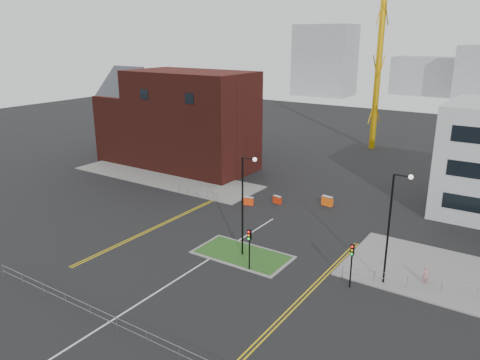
# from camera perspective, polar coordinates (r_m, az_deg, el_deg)

# --- Properties ---
(ground) EXTENTS (200.00, 200.00, 0.00)m
(ground) POSITION_cam_1_polar(r_m,az_deg,el_deg) (37.79, -9.17, -12.78)
(ground) COLOR black
(ground) RESTS_ON ground
(pavement_left) EXTENTS (28.00, 8.00, 0.12)m
(pavement_left) POSITION_cam_1_polar(r_m,az_deg,el_deg) (65.27, -9.15, 0.37)
(pavement_left) COLOR slate
(pavement_left) RESTS_ON ground
(island_kerb) EXTENTS (8.60, 4.60, 0.08)m
(island_kerb) POSITION_cam_1_polar(r_m,az_deg,el_deg) (42.21, 0.29, -9.09)
(island_kerb) COLOR slate
(island_kerb) RESTS_ON ground
(grass_island) EXTENTS (8.00, 4.00, 0.12)m
(grass_island) POSITION_cam_1_polar(r_m,az_deg,el_deg) (42.20, 0.29, -9.07)
(grass_island) COLOR #224B19
(grass_island) RESTS_ON ground
(brick_building) EXTENTS (24.20, 10.07, 14.24)m
(brick_building) POSITION_cam_1_polar(r_m,az_deg,el_deg) (69.99, -7.89, 7.28)
(brick_building) COLOR #401510
(brick_building) RESTS_ON ground
(streetlamp_island) EXTENTS (1.46, 0.36, 9.18)m
(streetlamp_island) POSITION_cam_1_polar(r_m,az_deg,el_deg) (40.01, 0.57, -2.26)
(streetlamp_island) COLOR black
(streetlamp_island) RESTS_ON ground
(streetlamp_right_near) EXTENTS (1.46, 0.36, 9.18)m
(streetlamp_right_near) POSITION_cam_1_polar(r_m,az_deg,el_deg) (37.18, 18.08, -4.71)
(streetlamp_right_near) COLOR black
(streetlamp_right_near) RESTS_ON ground
(traffic_light_island) EXTENTS (0.28, 0.33, 3.65)m
(traffic_light_island) POSITION_cam_1_polar(r_m,az_deg,el_deg) (38.61, 1.14, -7.57)
(traffic_light_island) COLOR black
(traffic_light_island) RESTS_ON ground
(traffic_light_right) EXTENTS (0.28, 0.33, 3.65)m
(traffic_light_right) POSITION_cam_1_polar(r_m,az_deg,el_deg) (37.12, 13.47, -9.15)
(traffic_light_right) COLOR black
(traffic_light_right) RESTS_ON ground
(railing_front) EXTENTS (24.05, 0.05, 1.10)m
(railing_front) POSITION_cam_1_polar(r_m,az_deg,el_deg) (33.94, -16.33, -15.54)
(railing_front) COLOR gray
(railing_front) RESTS_ON ground
(railing_left) EXTENTS (6.05, 0.05, 1.10)m
(railing_left) POSITION_cam_1_polar(r_m,az_deg,el_deg) (56.54, -5.16, -1.41)
(railing_left) COLOR gray
(railing_left) RESTS_ON ground
(railing_right) EXTENTS (19.05, 5.05, 1.10)m
(railing_right) POSITION_cam_1_polar(r_m,az_deg,el_deg) (39.54, 26.99, -11.87)
(railing_right) COLOR gray
(railing_right) RESTS_ON ground
(centre_line) EXTENTS (0.15, 30.00, 0.01)m
(centre_line) POSITION_cam_1_polar(r_m,az_deg,el_deg) (39.07, -7.16, -11.60)
(centre_line) COLOR silver
(centre_line) RESTS_ON ground
(yellow_left_a) EXTENTS (0.12, 24.00, 0.01)m
(yellow_left_a) POSITION_cam_1_polar(r_m,az_deg,el_deg) (49.91, -9.08, -5.06)
(yellow_left_a) COLOR gold
(yellow_left_a) RESTS_ON ground
(yellow_left_b) EXTENTS (0.12, 24.00, 0.01)m
(yellow_left_b) POSITION_cam_1_polar(r_m,az_deg,el_deg) (49.72, -8.82, -5.14)
(yellow_left_b) COLOR gold
(yellow_left_b) RESTS_ON ground
(yellow_right_a) EXTENTS (0.12, 20.00, 0.01)m
(yellow_right_a) POSITION_cam_1_polar(r_m,az_deg,el_deg) (37.50, 8.43, -12.99)
(yellow_right_a) COLOR gold
(yellow_right_a) RESTS_ON ground
(yellow_right_b) EXTENTS (0.12, 20.00, 0.01)m
(yellow_right_b) POSITION_cam_1_polar(r_m,az_deg,el_deg) (37.39, 8.86, -13.11)
(yellow_right_b) COLOR gold
(yellow_right_b) RESTS_ON ground
(skyline_a) EXTENTS (18.00, 12.00, 22.00)m
(skyline_a) POSITION_cam_1_polar(r_m,az_deg,el_deg) (156.93, 10.28, 14.16)
(skyline_a) COLOR gray
(skyline_a) RESTS_ON ground
(skyline_d) EXTENTS (30.00, 12.00, 12.00)m
(skyline_d) POSITION_cam_1_polar(r_m,az_deg,el_deg) (166.99, 23.36, 11.50)
(skyline_d) COLOR gray
(skyline_d) RESTS_ON ground
(pedestrian) EXTENTS (0.66, 0.56, 1.55)m
(pedestrian) POSITION_cam_1_polar(r_m,az_deg,el_deg) (40.07, 21.70, -10.77)
(pedestrian) COLOR #C78085
(pedestrian) RESTS_ON ground
(barrier_left) EXTENTS (1.18, 0.63, 0.95)m
(barrier_left) POSITION_cam_1_polar(r_m,az_deg,el_deg) (53.94, 1.06, -2.53)
(barrier_left) COLOR #F63E0D
(barrier_left) RESTS_ON ground
(barrier_mid) EXTENTS (1.11, 0.54, 0.89)m
(barrier_mid) POSITION_cam_1_polar(r_m,az_deg,el_deg) (54.61, 4.56, -2.37)
(barrier_mid) COLOR red
(barrier_mid) RESTS_ON ground
(barrier_right) EXTENTS (1.38, 0.68, 1.11)m
(barrier_right) POSITION_cam_1_polar(r_m,az_deg,el_deg) (54.61, 10.59, -2.49)
(barrier_right) COLOR #FF5D0E
(barrier_right) RESTS_ON ground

